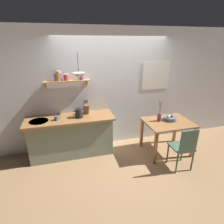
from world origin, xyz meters
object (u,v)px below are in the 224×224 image
object	(u,v)px
electric_kettle	(79,113)
twig_vase	(159,117)
knife_block	(86,108)
coffee_mug_by_sink	(57,118)
dining_table	(168,126)
pendant_lamp	(79,76)
dining_chair_near	(184,146)
fruit_bowl	(170,118)

from	to	relation	value
electric_kettle	twig_vase	bearing A→B (deg)	-10.71
electric_kettle	knife_block	xyz separation A→B (m)	(0.17, 0.16, 0.03)
electric_kettle	coffee_mug_by_sink	size ratio (longest dim) A/B	2.02
dining_table	pendant_lamp	bearing A→B (deg)	171.05
dining_table	twig_vase	distance (m)	0.29
dining_table	pendant_lamp	size ratio (longest dim) A/B	2.06
dining_chair_near	fruit_bowl	world-z (taller)	dining_chair_near
dining_chair_near	dining_table	bearing A→B (deg)	87.89
dining_table	twig_vase	xyz separation A→B (m)	(-0.18, 0.08, 0.21)
dining_chair_near	fruit_bowl	size ratio (longest dim) A/B	3.32
pendant_lamp	dining_chair_near	bearing A→B (deg)	-27.19
twig_vase	coffee_mug_by_sink	size ratio (longest dim) A/B	4.02
knife_block	pendant_lamp	bearing A→B (deg)	-114.85
dining_table	pendant_lamp	world-z (taller)	pendant_lamp
fruit_bowl	knife_block	distance (m)	1.88
twig_vase	knife_block	distance (m)	1.61
knife_block	coffee_mug_by_sink	distance (m)	0.66
dining_table	fruit_bowl	world-z (taller)	fruit_bowl
dining_table	knife_block	distance (m)	1.85
dining_table	coffee_mug_by_sink	xyz separation A→B (m)	(-2.34, 0.37, 0.30)
twig_vase	dining_table	bearing A→B (deg)	-24.63
electric_kettle	coffee_mug_by_sink	distance (m)	0.46
fruit_bowl	pendant_lamp	world-z (taller)	pendant_lamp
twig_vase	coffee_mug_by_sink	bearing A→B (deg)	172.40
fruit_bowl	coffee_mug_by_sink	xyz separation A→B (m)	(-2.42, 0.31, 0.14)
dining_chair_near	fruit_bowl	distance (m)	0.77
pendant_lamp	twig_vase	bearing A→B (deg)	-7.07
dining_chair_near	fruit_bowl	xyz separation A→B (m)	(0.10, 0.71, 0.29)
knife_block	dining_chair_near	bearing A→B (deg)	-35.65
coffee_mug_by_sink	dining_table	bearing A→B (deg)	-9.04
dining_table	knife_block	xyz separation A→B (m)	(-1.71, 0.57, 0.39)
dining_table	coffee_mug_by_sink	size ratio (longest dim) A/B	7.98
fruit_bowl	coffee_mug_by_sink	bearing A→B (deg)	172.80
coffee_mug_by_sink	knife_block	bearing A→B (deg)	17.52
dining_chair_near	knife_block	world-z (taller)	knife_block
dining_chair_near	twig_vase	bearing A→B (deg)	102.44
twig_vase	pendant_lamp	distance (m)	1.92
fruit_bowl	knife_block	xyz separation A→B (m)	(-1.79, 0.50, 0.23)
electric_kettle	coffee_mug_by_sink	bearing A→B (deg)	-175.83
fruit_bowl	dining_table	bearing A→B (deg)	-139.97
electric_kettle	knife_block	distance (m)	0.24
fruit_bowl	dining_chair_near	bearing A→B (deg)	-98.23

